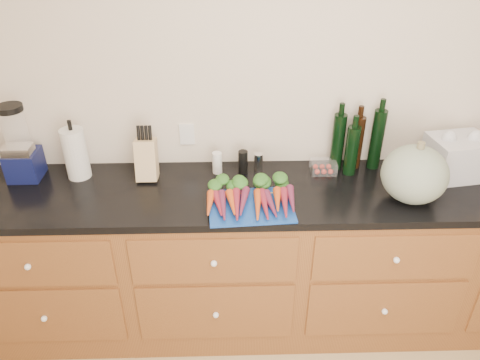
{
  "coord_description": "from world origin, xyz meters",
  "views": [
    {
      "loc": [
        -0.37,
        -0.75,
        2.26
      ],
      "look_at": [
        -0.32,
        1.2,
        1.06
      ],
      "focal_mm": 35.0,
      "sensor_mm": 36.0,
      "label": 1
    }
  ],
  "objects_px": {
    "knife_block": "(147,159)",
    "paper_towel": "(76,154)",
    "cutting_board": "(251,206)",
    "blender_appliance": "(20,147)",
    "carrots": "(250,196)",
    "tomato_box": "(323,167)",
    "squash": "(414,174)"
  },
  "relations": [
    {
      "from": "knife_block",
      "to": "paper_towel",
      "type": "bearing_deg",
      "value": 176.95
    },
    {
      "from": "cutting_board",
      "to": "knife_block",
      "type": "distance_m",
      "value": 0.63
    },
    {
      "from": "paper_towel",
      "to": "cutting_board",
      "type": "bearing_deg",
      "value": -19.2
    },
    {
      "from": "blender_appliance",
      "to": "paper_towel",
      "type": "distance_m",
      "value": 0.29
    },
    {
      "from": "carrots",
      "to": "tomato_box",
      "type": "height_order",
      "value": "carrots"
    },
    {
      "from": "blender_appliance",
      "to": "paper_towel",
      "type": "bearing_deg",
      "value": 0.46
    },
    {
      "from": "cutting_board",
      "to": "knife_block",
      "type": "bearing_deg",
      "value": 151.09
    },
    {
      "from": "squash",
      "to": "tomato_box",
      "type": "xyz_separation_m",
      "value": [
        -0.39,
        0.28,
        -0.11
      ]
    },
    {
      "from": "blender_appliance",
      "to": "tomato_box",
      "type": "relative_size",
      "value": 3.02
    },
    {
      "from": "squash",
      "to": "tomato_box",
      "type": "bearing_deg",
      "value": 144.12
    },
    {
      "from": "paper_towel",
      "to": "tomato_box",
      "type": "bearing_deg",
      "value": 0.43
    },
    {
      "from": "carrots",
      "to": "paper_towel",
      "type": "bearing_deg",
      "value": 163.22
    },
    {
      "from": "carrots",
      "to": "squash",
      "type": "relative_size",
      "value": 1.38
    },
    {
      "from": "paper_towel",
      "to": "tomato_box",
      "type": "height_order",
      "value": "paper_towel"
    },
    {
      "from": "paper_towel",
      "to": "knife_block",
      "type": "xyz_separation_m",
      "value": [
        0.38,
        -0.02,
        -0.03
      ]
    },
    {
      "from": "blender_appliance",
      "to": "tomato_box",
      "type": "bearing_deg",
      "value": 0.43
    },
    {
      "from": "blender_appliance",
      "to": "cutting_board",
      "type": "bearing_deg",
      "value": -14.81
    },
    {
      "from": "blender_appliance",
      "to": "knife_block",
      "type": "distance_m",
      "value": 0.66
    },
    {
      "from": "carrots",
      "to": "knife_block",
      "type": "relative_size",
      "value": 2.02
    },
    {
      "from": "squash",
      "to": "paper_towel",
      "type": "relative_size",
      "value": 1.15
    },
    {
      "from": "squash",
      "to": "paper_towel",
      "type": "xyz_separation_m",
      "value": [
        -1.72,
        0.27,
        -0.01
      ]
    },
    {
      "from": "blender_appliance",
      "to": "carrots",
      "type": "bearing_deg",
      "value": -12.88
    },
    {
      "from": "cutting_board",
      "to": "carrots",
      "type": "distance_m",
      "value": 0.05
    },
    {
      "from": "cutting_board",
      "to": "paper_towel",
      "type": "height_order",
      "value": "paper_towel"
    },
    {
      "from": "paper_towel",
      "to": "knife_block",
      "type": "bearing_deg",
      "value": -3.05
    },
    {
      "from": "blender_appliance",
      "to": "tomato_box",
      "type": "height_order",
      "value": "blender_appliance"
    },
    {
      "from": "cutting_board",
      "to": "squash",
      "type": "xyz_separation_m",
      "value": [
        0.81,
        0.05,
        0.14
      ]
    },
    {
      "from": "cutting_board",
      "to": "tomato_box",
      "type": "relative_size",
      "value": 2.99
    },
    {
      "from": "tomato_box",
      "to": "paper_towel",
      "type": "bearing_deg",
      "value": -179.57
    },
    {
      "from": "knife_block",
      "to": "tomato_box",
      "type": "height_order",
      "value": "knife_block"
    },
    {
      "from": "squash",
      "to": "blender_appliance",
      "type": "height_order",
      "value": "blender_appliance"
    },
    {
      "from": "knife_block",
      "to": "tomato_box",
      "type": "relative_size",
      "value": 1.6
    }
  ]
}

